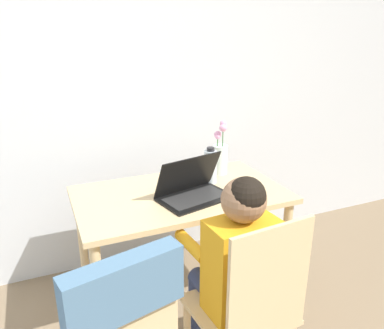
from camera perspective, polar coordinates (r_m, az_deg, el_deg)
The scene contains 7 objects.
wall_back at distance 2.53m, azimuth -8.27°, elevation 11.69°, with size 6.40×0.05×2.50m.
dining_table at distance 2.13m, azimuth -1.73°, elevation -6.76°, with size 1.15×0.68×0.74m.
chair_occupied at distance 1.73m, azimuth 8.64°, elevation -21.13°, with size 0.43×0.43×0.93m.
person_seated at distance 1.69m, azimuth 6.46°, elevation -13.92°, with size 0.34×0.44×1.06m.
laptop at distance 2.01m, azimuth 0.06°, elevation -3.63°, with size 0.42×0.32×0.23m.
flower_vase at distance 2.33m, azimuth 4.26°, elevation 1.37°, with size 0.10×0.10×0.34m.
water_bottle at distance 2.19m, azimuth 2.82°, elevation -0.27°, with size 0.08×0.08×0.22m.
Camera 1 is at (-0.65, -0.20, 1.59)m, focal length 35.00 mm.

